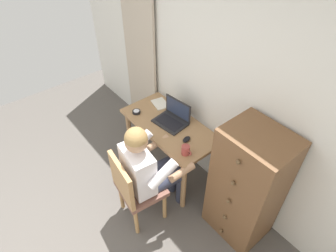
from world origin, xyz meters
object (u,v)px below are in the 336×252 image
at_px(dresser, 246,187).
at_px(person_seated, 150,167).
at_px(notebook_pad, 160,104).
at_px(coffee_mug, 186,150).
at_px(laptop, 173,118).
at_px(computer_mouse, 187,139).
at_px(desk_clock, 136,112).
at_px(chair, 134,187).
at_px(desk, 169,133).

relative_size(dresser, person_seated, 1.06).
bearing_deg(notebook_pad, coffee_mug, -8.68).
bearing_deg(coffee_mug, dresser, 20.32).
relative_size(dresser, laptop, 3.38).
relative_size(computer_mouse, desk_clock, 1.11).
xyz_separation_m(dresser, computer_mouse, (-0.71, -0.09, 0.11)).
distance_m(desk_clock, coffee_mug, 0.81).
distance_m(dresser, laptop, 1.03).
xyz_separation_m(dresser, chair, (-0.72, -0.73, -0.14)).
bearing_deg(person_seated, laptop, 120.53).
distance_m(chair, coffee_mug, 0.60).
height_order(laptop, notebook_pad, laptop).
bearing_deg(person_seated, chair, -96.23).
distance_m(chair, computer_mouse, 0.69).
distance_m(person_seated, coffee_mug, 0.37).
xyz_separation_m(notebook_pad, coffee_mug, (0.77, -0.29, 0.04)).
distance_m(person_seated, laptop, 0.63).
relative_size(desk, person_seated, 0.94).
bearing_deg(person_seated, desk_clock, 154.96).
relative_size(chair, coffee_mug, 7.21).
bearing_deg(laptop, desk_clock, -148.86).
relative_size(dresser, coffee_mug, 10.41).
height_order(desk, notebook_pad, notebook_pad).
bearing_deg(dresser, desk, -176.29).
bearing_deg(coffee_mug, desk_clock, -179.09).
bearing_deg(person_seated, coffee_mug, 69.73).
height_order(laptop, computer_mouse, laptop).
relative_size(dresser, computer_mouse, 12.49).
distance_m(desk, computer_mouse, 0.33).
distance_m(desk, coffee_mug, 0.48).
bearing_deg(laptop, notebook_pad, 165.61).
bearing_deg(person_seated, desk, 122.18).
bearing_deg(notebook_pad, laptop, -2.26).
xyz_separation_m(chair, desk_clock, (-0.66, 0.50, 0.25)).
relative_size(laptop, notebook_pad, 1.76).
height_order(dresser, coffee_mug, dresser).
height_order(desk, desk_clock, desk_clock).
height_order(chair, notebook_pad, chair).
distance_m(laptop, computer_mouse, 0.33).
relative_size(desk, desk_clock, 12.29).
distance_m(desk, dresser, 1.00).
height_order(dresser, notebook_pad, dresser).
xyz_separation_m(chair, notebook_pad, (-0.62, 0.80, 0.24)).
xyz_separation_m(person_seated, notebook_pad, (-0.64, 0.62, 0.06)).
bearing_deg(coffee_mug, notebook_pad, 159.19).
bearing_deg(dresser, notebook_pad, 176.71).
distance_m(chair, laptop, 0.83).
distance_m(computer_mouse, desk_clock, 0.69).
xyz_separation_m(desk, notebook_pad, (-0.34, 0.14, 0.13)).
bearing_deg(notebook_pad, desk_clock, -85.16).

